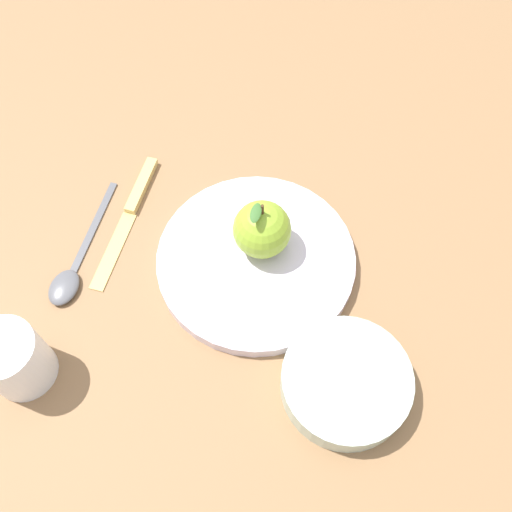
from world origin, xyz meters
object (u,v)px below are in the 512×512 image
(cup, at_px, (13,358))
(spoon, at_px, (72,272))
(apple, at_px, (262,229))
(dinner_plate, at_px, (256,260))
(side_bowl, at_px, (346,381))
(knife, at_px, (131,209))

(cup, height_order, spoon, cup)
(apple, relative_size, spoon, 0.50)
(dinner_plate, height_order, cup, cup)
(side_bowl, bearing_deg, spoon, -67.60)
(apple, height_order, cup, apple)
(side_bowl, bearing_deg, knife, -86.06)
(cup, relative_size, knife, 0.44)
(dinner_plate, height_order, apple, apple)
(spoon, bearing_deg, dinner_plate, 139.56)
(side_bowl, bearing_deg, cup, -46.80)
(apple, relative_size, cup, 1.06)
(apple, distance_m, knife, 0.19)
(apple, bearing_deg, dinner_plate, 24.08)
(side_bowl, relative_size, spoon, 0.83)
(apple, distance_m, side_bowl, 0.20)
(spoon, bearing_deg, apple, 143.72)
(knife, distance_m, spoon, 0.11)
(side_bowl, distance_m, spoon, 0.35)
(knife, relative_size, spoon, 1.07)
(dinner_plate, distance_m, spoon, 0.22)
(spoon, bearing_deg, side_bowl, 112.40)
(dinner_plate, bearing_deg, spoon, -40.44)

